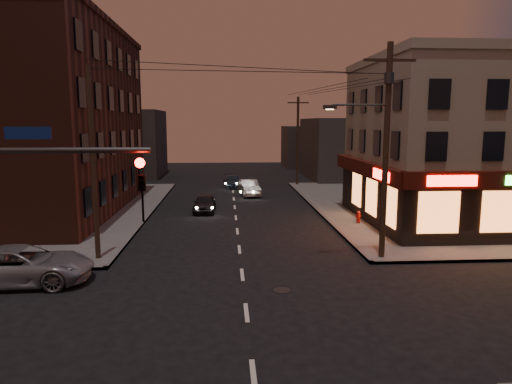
{
  "coord_description": "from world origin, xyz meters",
  "views": [
    {
      "loc": [
        -0.67,
        -15.04,
        6.56
      ],
      "look_at": [
        0.79,
        6.86,
        3.2
      ],
      "focal_mm": 32.0,
      "sensor_mm": 36.0,
      "label": 1
    }
  ],
  "objects": [
    {
      "name": "ground",
      "position": [
        0.0,
        0.0,
        0.0
      ],
      "size": [
        120.0,
        120.0,
        0.0
      ],
      "primitive_type": "plane",
      "color": "black",
      "rests_on": "ground"
    },
    {
      "name": "sidewalk_ne",
      "position": [
        18.0,
        19.0,
        0.07
      ],
      "size": [
        24.0,
        28.0,
        0.15
      ],
      "primitive_type": "cube",
      "color": "#514F4C",
      "rests_on": "ground"
    },
    {
      "name": "pizza_building",
      "position": [
        15.93,
        13.43,
        5.35
      ],
      "size": [
        15.85,
        12.85,
        10.5
      ],
      "color": "gray",
      "rests_on": "sidewalk_ne"
    },
    {
      "name": "brick_apartment",
      "position": [
        -14.5,
        19.0,
        6.65
      ],
      "size": [
        12.0,
        20.0,
        13.0
      ],
      "primitive_type": "cube",
      "color": "#4A2117",
      "rests_on": "sidewalk_nw"
    },
    {
      "name": "bg_building_ne_a",
      "position": [
        14.0,
        38.0,
        3.5
      ],
      "size": [
        10.0,
        12.0,
        7.0
      ],
      "primitive_type": "cube",
      "color": "#3F3D3A",
      "rests_on": "ground"
    },
    {
      "name": "bg_building_nw",
      "position": [
        -13.0,
        42.0,
        4.0
      ],
      "size": [
        9.0,
        10.0,
        8.0
      ],
      "primitive_type": "cube",
      "color": "#3F3D3A",
      "rests_on": "ground"
    },
    {
      "name": "bg_building_ne_b",
      "position": [
        12.0,
        52.0,
        3.0
      ],
      "size": [
        8.0,
        8.0,
        6.0
      ],
      "primitive_type": "cube",
      "color": "#3F3D3A",
      "rests_on": "ground"
    },
    {
      "name": "utility_pole_main",
      "position": [
        6.68,
        5.8,
        5.76
      ],
      "size": [
        4.2,
        0.44,
        10.0
      ],
      "color": "#382619",
      "rests_on": "sidewalk_ne"
    },
    {
      "name": "utility_pole_far",
      "position": [
        6.8,
        32.0,
        4.65
      ],
      "size": [
        0.26,
        0.26,
        9.0
      ],
      "primitive_type": "cylinder",
      "color": "#382619",
      "rests_on": "sidewalk_ne"
    },
    {
      "name": "utility_pole_west",
      "position": [
        -6.8,
        6.5,
        4.65
      ],
      "size": [
        0.24,
        0.24,
        9.0
      ],
      "primitive_type": "cylinder",
      "color": "#382619",
      "rests_on": "sidewalk_nw"
    },
    {
      "name": "suv_cross",
      "position": [
        -9.06,
        3.49,
        0.78
      ],
      "size": [
        5.73,
        2.84,
        1.56
      ],
      "primitive_type": "imported",
      "rotation": [
        0.0,
        0.0,
        1.62
      ],
      "color": "gray",
      "rests_on": "ground"
    },
    {
      "name": "sedan_near",
      "position": [
        -2.25,
        18.34,
        0.65
      ],
      "size": [
        1.69,
        3.9,
        1.31
      ],
      "primitive_type": "imported",
      "rotation": [
        0.0,
        0.0,
        -0.04
      ],
      "color": "black",
      "rests_on": "ground"
    },
    {
      "name": "sedan_mid",
      "position": [
        1.42,
        25.75,
        0.71
      ],
      "size": [
        2.04,
        4.45,
        1.41
      ],
      "primitive_type": "imported",
      "rotation": [
        0.0,
        0.0,
        0.13
      ],
      "color": "gray",
      "rests_on": "ground"
    },
    {
      "name": "sedan_far",
      "position": [
        0.04,
        31.25,
        0.59
      ],
      "size": [
        2.06,
        4.22,
        1.18
      ],
      "primitive_type": "imported",
      "rotation": [
        0.0,
        0.0,
        0.1
      ],
      "color": "#1B2737",
      "rests_on": "ground"
    },
    {
      "name": "fire_hydrant",
      "position": [
        7.8,
        13.12,
        0.58
      ],
      "size": [
        0.34,
        0.34,
        0.8
      ],
      "rotation": [
        0.0,
        0.0,
        0.04
      ],
      "color": "maroon",
      "rests_on": "sidewalk_ne"
    }
  ]
}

